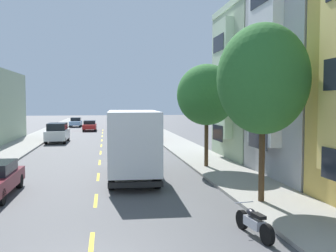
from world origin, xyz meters
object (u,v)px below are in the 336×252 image
at_px(street_tree_second, 207,95).
at_px(parked_hatchback_sky, 76,122).
at_px(delivery_box_truck, 133,141).
at_px(parked_motorcycle, 254,223).
at_px(parked_suv_orange, 144,131).
at_px(moving_red_sedan, 90,125).
at_px(parked_wagon_silver, 134,125).
at_px(street_tree_nearest, 263,79).
at_px(parked_suv_white, 57,133).

distance_m(street_tree_second, parked_hatchback_sky, 42.86).
relative_size(delivery_box_truck, parked_motorcycle, 3.60).
distance_m(parked_suv_orange, moving_red_sedan, 16.46).
relative_size(street_tree_second, delivery_box_truck, 0.83).
distance_m(street_tree_second, parked_suv_orange, 17.50).
bearing_deg(parked_wagon_silver, street_tree_nearest, -87.14).
bearing_deg(parked_motorcycle, parked_suv_orange, 90.89).
distance_m(street_tree_second, parked_motorcycle, 12.47).
xyz_separation_m(parked_suv_white, parked_hatchback_sky, (-0.06, 24.40, -0.23)).
distance_m(delivery_box_truck, parked_motorcycle, 9.67).
height_order(parked_wagon_silver, moving_red_sedan, parked_wagon_silver).
height_order(street_tree_second, moving_red_sedan, street_tree_second).
bearing_deg(street_tree_second, parked_wagon_silver, 93.60).
xyz_separation_m(parked_suv_orange, parked_motorcycle, (0.45, -28.72, -0.58)).
xyz_separation_m(street_tree_second, parked_wagon_silver, (-2.01, 32.05, -3.63)).
bearing_deg(street_tree_second, parked_suv_white, 122.35).
bearing_deg(parked_suv_white, street_tree_nearest, -67.00).
relative_size(parked_suv_white, parked_motorcycle, 2.35).
height_order(delivery_box_truck, parked_wagon_silver, delivery_box_truck).
relative_size(street_tree_second, parked_wagon_silver, 1.30).
bearing_deg(parked_motorcycle, street_tree_second, 81.96).
relative_size(street_tree_second, parked_hatchback_sky, 1.52).
bearing_deg(street_tree_nearest, parked_suv_white, 113.00).
bearing_deg(moving_red_sedan, parked_suv_white, -99.29).
bearing_deg(moving_red_sedan, delivery_box_truck, -84.13).
bearing_deg(parked_hatchback_sky, street_tree_nearest, -77.75).
xyz_separation_m(street_tree_nearest, parked_suv_orange, (-2.10, 25.35, -3.89)).
height_order(parked_hatchback_sky, parked_motorcycle, parked_hatchback_sky).
xyz_separation_m(street_tree_nearest, parked_suv_white, (-10.72, 25.25, -3.89)).
bearing_deg(parked_hatchback_sky, delivery_box_truck, -82.01).
bearing_deg(street_tree_nearest, street_tree_second, 90.00).
relative_size(parked_wagon_silver, parked_motorcycle, 2.30).
bearing_deg(delivery_box_truck, parked_hatchback_sky, 97.99).
height_order(parked_hatchback_sky, moving_red_sedan, parked_hatchback_sky).
height_order(delivery_box_truck, parked_hatchback_sky, delivery_box_truck).
bearing_deg(parked_suv_orange, street_tree_second, -82.97).
bearing_deg(delivery_box_truck, parked_motorcycle, -71.94).
bearing_deg(parked_suv_orange, delivery_box_truck, -97.27).
xyz_separation_m(street_tree_nearest, street_tree_second, (-0.00, 8.32, -0.44)).
bearing_deg(parked_wagon_silver, parked_motorcycle, -89.52).
bearing_deg(parked_hatchback_sky, moving_red_sedan, -74.04).
distance_m(street_tree_nearest, parked_hatchback_sky, 50.96).
xyz_separation_m(parked_wagon_silver, parked_motorcycle, (0.36, -43.74, -0.39)).
relative_size(street_tree_nearest, parked_suv_white, 1.43).
xyz_separation_m(parked_hatchback_sky, moving_red_sedan, (2.58, -9.01, -0.01)).
bearing_deg(street_tree_second, street_tree_nearest, -90.00).
bearing_deg(street_tree_nearest, parked_wagon_silver, 92.86).
bearing_deg(parked_suv_orange, parked_suv_white, -179.30).
relative_size(parked_suv_orange, parked_motorcycle, 2.34).
relative_size(street_tree_nearest, parked_suv_orange, 1.43).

